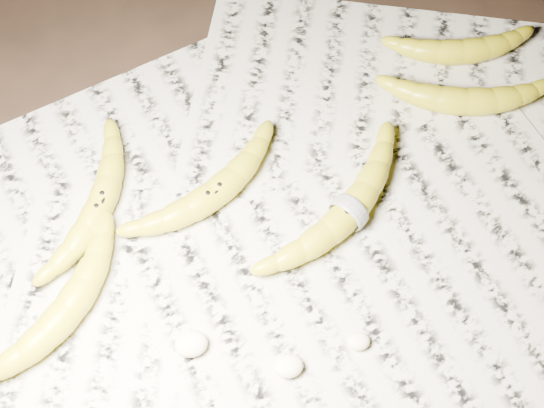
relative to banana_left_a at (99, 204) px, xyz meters
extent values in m
plane|color=black|center=(0.21, -0.05, -0.03)|extent=(3.00, 3.00, 0.00)
cube|color=#B9B49F|center=(0.22, -0.07, -0.02)|extent=(0.90, 0.70, 0.01)
torus|color=white|center=(0.29, -0.06, 0.00)|extent=(0.03, 0.04, 0.05)
ellipsoid|color=#FFF5C5|center=(0.08, -0.19, -0.01)|extent=(0.04, 0.03, 0.02)
ellipsoid|color=#FFF5C5|center=(0.19, -0.23, -0.01)|extent=(0.03, 0.03, 0.02)
ellipsoid|color=#FFF5C5|center=(0.27, -0.22, -0.01)|extent=(0.03, 0.02, 0.01)
camera|label=1|loc=(0.13, -0.45, 0.80)|focal=50.00mm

